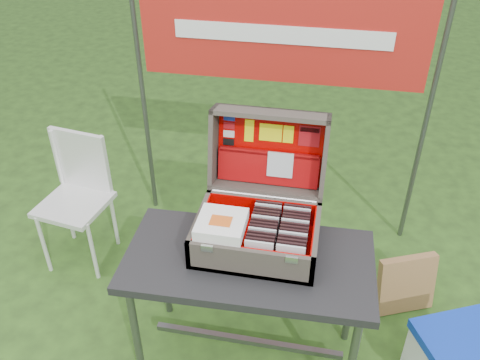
% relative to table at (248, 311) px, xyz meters
% --- Properties ---
extents(ground, '(80.00, 80.00, 0.00)m').
position_rel_table_xyz_m(ground, '(-0.03, 0.03, -0.34)').
color(ground, '#253D18').
rests_on(ground, ground).
extents(table, '(1.10, 0.58, 0.68)m').
position_rel_table_xyz_m(table, '(0.00, 0.00, 0.00)').
color(table, black).
rests_on(table, ground).
extents(table_top, '(1.10, 0.58, 0.04)m').
position_rel_table_xyz_m(table_top, '(0.00, 0.00, 0.32)').
color(table_top, black).
rests_on(table_top, ground).
extents(table_leg_fl, '(0.04, 0.04, 0.64)m').
position_rel_table_xyz_m(table_leg_fl, '(-0.48, -0.21, -0.02)').
color(table_leg_fl, '#59595B').
rests_on(table_leg_fl, ground).
extents(table_leg_bl, '(0.04, 0.04, 0.64)m').
position_rel_table_xyz_m(table_leg_bl, '(-0.48, 0.21, -0.02)').
color(table_leg_bl, '#59595B').
rests_on(table_leg_bl, ground).
extents(table_leg_br, '(0.04, 0.04, 0.64)m').
position_rel_table_xyz_m(table_leg_br, '(0.48, 0.21, -0.02)').
color(table_leg_br, '#59595B').
rests_on(table_leg_br, ground).
extents(table_brace, '(0.94, 0.03, 0.03)m').
position_rel_table_xyz_m(table_brace, '(0.00, 0.00, -0.22)').
color(table_brace, '#59595B').
rests_on(table_brace, ground).
extents(suitcase, '(0.54, 0.54, 0.50)m').
position_rel_table_xyz_m(suitcase, '(0.02, 0.13, 0.59)').
color(suitcase, brown).
rests_on(suitcase, table).
extents(suitcase_base_bottom, '(0.54, 0.38, 0.02)m').
position_rel_table_xyz_m(suitcase_base_bottom, '(0.02, 0.07, 0.35)').
color(suitcase_base_bottom, brown).
rests_on(suitcase_base_bottom, table_top).
extents(suitcase_base_wall_front, '(0.54, 0.02, 0.14)m').
position_rel_table_xyz_m(suitcase_base_wall_front, '(0.02, -0.11, 0.41)').
color(suitcase_base_wall_front, brown).
rests_on(suitcase_base_wall_front, table_top).
extents(suitcase_base_wall_back, '(0.54, 0.02, 0.14)m').
position_rel_table_xyz_m(suitcase_base_wall_back, '(0.02, 0.25, 0.41)').
color(suitcase_base_wall_back, brown).
rests_on(suitcase_base_wall_back, table_top).
extents(suitcase_base_wall_left, '(0.02, 0.38, 0.14)m').
position_rel_table_xyz_m(suitcase_base_wall_left, '(-0.24, 0.07, 0.41)').
color(suitcase_base_wall_left, brown).
rests_on(suitcase_base_wall_left, table_top).
extents(suitcase_base_wall_right, '(0.02, 0.38, 0.14)m').
position_rel_table_xyz_m(suitcase_base_wall_right, '(0.28, 0.07, 0.41)').
color(suitcase_base_wall_right, brown).
rests_on(suitcase_base_wall_right, table_top).
extents(suitcase_liner_floor, '(0.50, 0.34, 0.01)m').
position_rel_table_xyz_m(suitcase_liner_floor, '(0.02, 0.07, 0.36)').
color(suitcase_liner_floor, '#CC0002').
rests_on(suitcase_liner_floor, suitcase_base_bottom).
extents(suitcase_latch_left, '(0.05, 0.01, 0.03)m').
position_rel_table_xyz_m(suitcase_latch_left, '(-0.15, -0.12, 0.47)').
color(suitcase_latch_left, silver).
rests_on(suitcase_latch_left, suitcase_base_wall_front).
extents(suitcase_latch_right, '(0.05, 0.01, 0.03)m').
position_rel_table_xyz_m(suitcase_latch_right, '(0.19, -0.12, 0.47)').
color(suitcase_latch_right, silver).
rests_on(suitcase_latch_right, suitcase_base_wall_front).
extents(suitcase_hinge, '(0.48, 0.02, 0.02)m').
position_rel_table_xyz_m(suitcase_hinge, '(0.02, 0.27, 0.48)').
color(suitcase_hinge, silver).
rests_on(suitcase_hinge, suitcase_base_wall_back).
extents(suitcase_lid_back, '(0.54, 0.10, 0.38)m').
position_rel_table_xyz_m(suitcase_lid_back, '(0.02, 0.44, 0.64)').
color(suitcase_lid_back, brown).
rests_on(suitcase_lid_back, suitcase_base_wall_back).
extents(suitcase_lid_rim_far, '(0.54, 0.15, 0.05)m').
position_rel_table_xyz_m(suitcase_lid_rim_far, '(0.02, 0.41, 0.83)').
color(suitcase_lid_rim_far, brown).
rests_on(suitcase_lid_rim_far, suitcase_lid_back).
extents(suitcase_lid_rim_near, '(0.54, 0.15, 0.05)m').
position_rel_table_xyz_m(suitcase_lid_rim_near, '(0.02, 0.34, 0.48)').
color(suitcase_lid_rim_near, brown).
rests_on(suitcase_lid_rim_near, suitcase_lid_back).
extents(suitcase_lid_rim_left, '(0.02, 0.22, 0.41)m').
position_rel_table_xyz_m(suitcase_lid_rim_left, '(-0.24, 0.38, 0.66)').
color(suitcase_lid_rim_left, brown).
rests_on(suitcase_lid_rim_left, suitcase_lid_back).
extents(suitcase_lid_rim_right, '(0.02, 0.22, 0.41)m').
position_rel_table_xyz_m(suitcase_lid_rim_right, '(0.28, 0.38, 0.66)').
color(suitcase_lid_rim_right, brown).
rests_on(suitcase_lid_rim_right, suitcase_lid_back).
extents(suitcase_lid_liner, '(0.49, 0.08, 0.33)m').
position_rel_table_xyz_m(suitcase_lid_liner, '(0.02, 0.42, 0.65)').
color(suitcase_lid_liner, '#CC0002').
rests_on(suitcase_lid_liner, suitcase_lid_back).
extents(suitcase_liner_wall_front, '(0.50, 0.01, 0.12)m').
position_rel_table_xyz_m(suitcase_liner_wall_front, '(0.02, -0.09, 0.42)').
color(suitcase_liner_wall_front, '#CC0002').
rests_on(suitcase_liner_wall_front, suitcase_base_bottom).
extents(suitcase_liner_wall_back, '(0.50, 0.01, 0.12)m').
position_rel_table_xyz_m(suitcase_liner_wall_back, '(0.02, 0.24, 0.42)').
color(suitcase_liner_wall_back, '#CC0002').
rests_on(suitcase_liner_wall_back, suitcase_base_bottom).
extents(suitcase_liner_wall_left, '(0.01, 0.34, 0.12)m').
position_rel_table_xyz_m(suitcase_liner_wall_left, '(-0.22, 0.07, 0.42)').
color(suitcase_liner_wall_left, '#CC0002').
rests_on(suitcase_liner_wall_left, suitcase_base_bottom).
extents(suitcase_liner_wall_right, '(0.01, 0.34, 0.12)m').
position_rel_table_xyz_m(suitcase_liner_wall_right, '(0.26, 0.07, 0.42)').
color(suitcase_liner_wall_right, '#CC0002').
rests_on(suitcase_liner_wall_right, suitcase_base_bottom).
extents(suitcase_lid_pocket, '(0.48, 0.06, 0.16)m').
position_rel_table_xyz_m(suitcase_lid_pocket, '(0.02, 0.39, 0.56)').
color(suitcase_lid_pocket, '#9B090B').
rests_on(suitcase_lid_pocket, suitcase_lid_liner).
extents(suitcase_pocket_edge, '(0.47, 0.02, 0.02)m').
position_rel_table_xyz_m(suitcase_pocket_edge, '(0.02, 0.40, 0.64)').
color(suitcase_pocket_edge, '#9B090B').
rests_on(suitcase_pocket_edge, suitcase_lid_pocket).
extents(suitcase_pocket_cd, '(0.12, 0.03, 0.12)m').
position_rel_table_xyz_m(suitcase_pocket_cd, '(0.08, 0.37, 0.60)').
color(suitcase_pocket_cd, silver).
rests_on(suitcase_pocket_cd, suitcase_lid_pocket).
extents(lid_sticker_cc_a, '(0.05, 0.01, 0.03)m').
position_rel_table_xyz_m(lid_sticker_cc_a, '(-0.18, 0.44, 0.78)').
color(lid_sticker_cc_a, '#1933B2').
rests_on(lid_sticker_cc_a, suitcase_lid_liner).
extents(lid_sticker_cc_b, '(0.05, 0.01, 0.03)m').
position_rel_table_xyz_m(lid_sticker_cc_b, '(-0.18, 0.44, 0.74)').
color(lid_sticker_cc_b, '#A90F16').
rests_on(lid_sticker_cc_b, suitcase_lid_liner).
extents(lid_sticker_cc_c, '(0.05, 0.01, 0.03)m').
position_rel_table_xyz_m(lid_sticker_cc_c, '(-0.18, 0.43, 0.70)').
color(lid_sticker_cc_c, white).
rests_on(lid_sticker_cc_c, suitcase_lid_liner).
extents(lid_sticker_cc_d, '(0.05, 0.01, 0.03)m').
position_rel_table_xyz_m(lid_sticker_cc_d, '(-0.18, 0.42, 0.66)').
color(lid_sticker_cc_d, black).
rests_on(lid_sticker_cc_d, suitcase_lid_liner).
extents(lid_card_neon_tall, '(0.04, 0.02, 0.10)m').
position_rel_table_xyz_m(lid_card_neon_tall, '(-0.08, 0.43, 0.73)').
color(lid_card_neon_tall, yellow).
rests_on(lid_card_neon_tall, suitcase_lid_liner).
extents(lid_card_neon_main, '(0.11, 0.02, 0.08)m').
position_rel_table_xyz_m(lid_card_neon_main, '(0.02, 0.43, 0.73)').
color(lid_card_neon_main, yellow).
rests_on(lid_card_neon_main, suitcase_lid_liner).
extents(lid_card_neon_small, '(0.05, 0.02, 0.08)m').
position_rel_table_xyz_m(lid_card_neon_small, '(0.10, 0.43, 0.73)').
color(lid_card_neon_small, yellow).
rests_on(lid_card_neon_small, suitcase_lid_liner).
extents(lid_sticker_band, '(0.10, 0.02, 0.09)m').
position_rel_table_xyz_m(lid_sticker_band, '(0.20, 0.43, 0.73)').
color(lid_sticker_band, '#A90F16').
rests_on(lid_sticker_band, suitcase_lid_liner).
extents(lid_sticker_band_bar, '(0.09, 0.01, 0.02)m').
position_rel_table_xyz_m(lid_sticker_band_bar, '(0.20, 0.44, 0.76)').
color(lid_sticker_band_bar, black).
rests_on(lid_sticker_band_bar, suitcase_lid_liner).
extents(cd_left_0, '(0.12, 0.01, 0.14)m').
position_rel_table_xyz_m(cd_left_0, '(0.05, -0.07, 0.43)').
color(cd_left_0, silver).
rests_on(cd_left_0, suitcase_liner_floor).
extents(cd_left_1, '(0.12, 0.01, 0.14)m').
position_rel_table_xyz_m(cd_left_1, '(0.05, -0.05, 0.43)').
color(cd_left_1, black).
rests_on(cd_left_1, suitcase_liner_floor).
extents(cd_left_2, '(0.12, 0.01, 0.14)m').
position_rel_table_xyz_m(cd_left_2, '(0.05, -0.03, 0.43)').
color(cd_left_2, black).
rests_on(cd_left_2, suitcase_liner_floor).
extents(cd_left_3, '(0.12, 0.01, 0.14)m').
position_rel_table_xyz_m(cd_left_3, '(0.05, -0.01, 0.43)').
color(cd_left_3, black).
rests_on(cd_left_3, suitcase_liner_floor).
extents(cd_left_4, '(0.12, 0.01, 0.14)m').
position_rel_table_xyz_m(cd_left_4, '(0.05, 0.01, 0.43)').
color(cd_left_4, silver).
rests_on(cd_left_4, suitcase_liner_floor).
extents(cd_left_5, '(0.12, 0.01, 0.14)m').
position_rel_table_xyz_m(cd_left_5, '(0.05, 0.03, 0.43)').
color(cd_left_5, black).
rests_on(cd_left_5, suitcase_liner_floor).
extents(cd_left_6, '(0.12, 0.01, 0.14)m').
position_rel_table_xyz_m(cd_left_6, '(0.05, 0.05, 0.43)').
color(cd_left_6, black).
rests_on(cd_left_6, suitcase_liner_floor).
extents(cd_left_7, '(0.12, 0.01, 0.14)m').
position_rel_table_xyz_m(cd_left_7, '(0.05, 0.08, 0.43)').
color(cd_left_7, black).
rests_on(cd_left_7, suitcase_liner_floor).
extents(cd_left_8, '(0.12, 0.01, 0.14)m').
position_rel_table_xyz_m(cd_left_8, '(0.05, 0.10, 0.43)').
color(cd_left_8, silver).
rests_on(cd_left_8, suitcase_liner_floor).
extents(cd_left_9, '(0.12, 0.01, 0.14)m').
position_rel_table_xyz_m(cd_left_9, '(0.05, 0.12, 0.43)').
color(cd_left_9, black).
rests_on(cd_left_9, suitcase_liner_floor).
extents(cd_left_10, '(0.12, 0.01, 0.14)m').
position_rel_table_xyz_m(cd_left_10, '(0.05, 0.14, 0.43)').
color(cd_left_10, black).
rests_on(cd_left_10, suitcase_liner_floor).
extents(cd_left_11, '(0.12, 0.01, 0.14)m').
position_rel_table_xyz_m(cd_left_11, '(0.05, 0.16, 0.43)').
color(cd_left_11, black).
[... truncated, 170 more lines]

